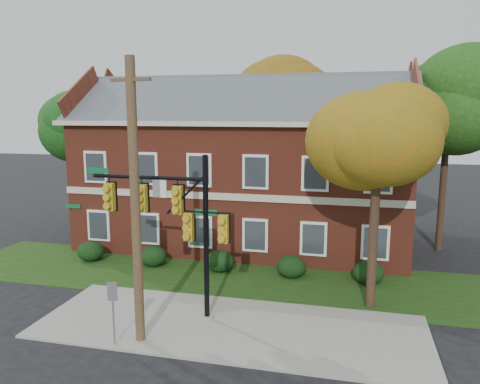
% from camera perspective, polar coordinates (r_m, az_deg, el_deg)
% --- Properties ---
extents(ground, '(120.00, 120.00, 0.00)m').
position_cam_1_polar(ground, '(16.77, -2.20, -17.65)').
color(ground, black).
rests_on(ground, ground).
extents(sidewalk, '(14.00, 5.00, 0.08)m').
position_cam_1_polar(sidewalk, '(17.61, -1.29, -16.08)').
color(sidewalk, gray).
rests_on(sidewalk, ground).
extents(grass_strip, '(30.00, 6.00, 0.04)m').
position_cam_1_polar(grass_strip, '(22.10, 2.08, -10.60)').
color(grass_strip, '#193811').
rests_on(grass_strip, ground).
extents(apartment_building, '(18.80, 8.80, 9.74)m').
position_cam_1_polar(apartment_building, '(27.09, 0.50, 4.01)').
color(apartment_building, maroon).
rests_on(apartment_building, ground).
extents(hedge_far_left, '(1.40, 1.26, 1.05)m').
position_cam_1_polar(hedge_far_left, '(25.77, -17.74, -6.89)').
color(hedge_far_left, black).
rests_on(hedge_far_left, ground).
extents(hedge_left, '(1.40, 1.26, 1.05)m').
position_cam_1_polar(hedge_left, '(24.18, -10.57, -7.68)').
color(hedge_left, black).
rests_on(hedge_left, ground).
extents(hedge_center, '(1.40, 1.26, 1.05)m').
position_cam_1_polar(hedge_center, '(23.02, -2.50, -8.42)').
color(hedge_center, black).
rests_on(hedge_center, ground).
extents(hedge_right, '(1.40, 1.26, 1.05)m').
position_cam_1_polar(hedge_right, '(22.36, 6.27, -9.04)').
color(hedge_right, black).
rests_on(hedge_right, ground).
extents(hedge_far_right, '(1.40, 1.26, 1.05)m').
position_cam_1_polar(hedge_far_right, '(22.23, 15.38, -9.46)').
color(hedge_far_right, black).
rests_on(hedge_far_right, ground).
extents(tree_near_right, '(4.50, 4.25, 8.58)m').
position_cam_1_polar(tree_near_right, '(18.24, 17.22, 6.05)').
color(tree_near_right, black).
rests_on(tree_near_right, ground).
extents(tree_left_rear, '(5.40, 5.10, 8.88)m').
position_cam_1_polar(tree_left_rear, '(29.72, -18.77, 7.28)').
color(tree_left_rear, black).
rests_on(tree_left_rear, ground).
extents(tree_right_rear, '(6.30, 5.95, 10.62)m').
position_cam_1_polar(tree_right_rear, '(27.62, 24.85, 9.74)').
color(tree_right_rear, black).
rests_on(tree_right_rear, ground).
extents(tree_far_rear, '(6.84, 6.46, 11.52)m').
position_cam_1_polar(tree_far_rear, '(34.45, 5.74, 11.63)').
color(tree_far_rear, black).
rests_on(tree_far_rear, ground).
extents(traffic_signal, '(5.56, 0.50, 6.21)m').
position_cam_1_polar(traffic_signal, '(17.40, -7.68, -3.15)').
color(traffic_signal, gray).
rests_on(traffic_signal, ground).
extents(utility_pole, '(1.46, 0.36, 9.43)m').
position_cam_1_polar(utility_pole, '(15.47, -12.64, -1.42)').
color(utility_pole, '#453520').
rests_on(utility_pole, ground).
extents(sign_post, '(0.33, 0.10, 2.24)m').
position_cam_1_polar(sign_post, '(16.29, -15.25, -12.96)').
color(sign_post, slate).
rests_on(sign_post, ground).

